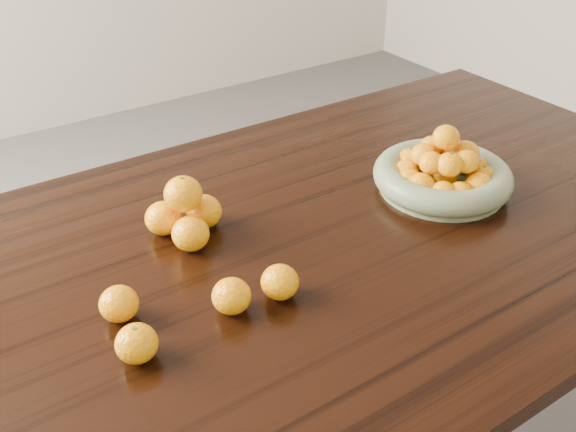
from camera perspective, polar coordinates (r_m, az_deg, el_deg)
dining_table at (r=1.25m, az=-0.43°, el=-6.13°), size 2.00×1.00×0.75m
fruit_bowl at (r=1.40m, az=13.58°, el=3.69°), size 0.29×0.29×0.15m
orange_pyramid at (r=1.22m, az=-9.12°, el=0.19°), size 0.15×0.15×0.13m
loose_orange_0 at (r=0.98m, az=-13.30°, el=-10.97°), size 0.06×0.06×0.06m
loose_orange_1 at (r=1.04m, az=-5.05°, el=-7.10°), size 0.06×0.06×0.06m
loose_orange_2 at (r=1.06m, az=-0.73°, el=-5.89°), size 0.06×0.06×0.06m
loose_orange_3 at (r=1.06m, az=-14.79°, el=-7.55°), size 0.06×0.06×0.06m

